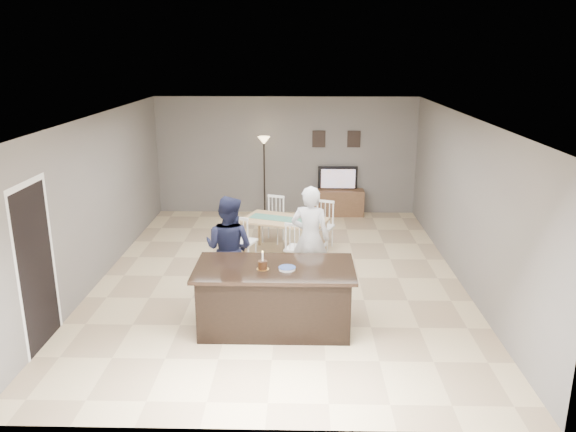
{
  "coord_description": "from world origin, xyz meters",
  "views": [
    {
      "loc": [
        0.35,
        -8.83,
        3.69
      ],
      "look_at": [
        0.15,
        -0.3,
        1.17
      ],
      "focal_mm": 35.0,
      "sensor_mm": 36.0,
      "label": 1
    }
  ],
  "objects_px": {
    "tv_console": "(337,203)",
    "floor_lamp": "(264,155)",
    "kitchen_island": "(275,297)",
    "man": "(229,248)",
    "woman": "(310,238)",
    "birthday_cake": "(263,265)",
    "television": "(338,178)",
    "dining_table": "(285,226)",
    "plate_stack": "(287,268)"
  },
  "relations": [
    {
      "from": "floor_lamp",
      "to": "man",
      "type": "bearing_deg",
      "value": -93.11
    },
    {
      "from": "tv_console",
      "to": "plate_stack",
      "type": "xyz_separation_m",
      "value": [
        -1.03,
        -5.68,
        0.62
      ]
    },
    {
      "from": "woman",
      "to": "plate_stack",
      "type": "xyz_separation_m",
      "value": [
        -0.33,
        -1.46,
        0.07
      ]
    },
    {
      "from": "man",
      "to": "plate_stack",
      "type": "height_order",
      "value": "man"
    },
    {
      "from": "television",
      "to": "birthday_cake",
      "type": "bearing_deg",
      "value": 76.71
    },
    {
      "from": "kitchen_island",
      "to": "tv_console",
      "type": "xyz_separation_m",
      "value": [
        1.2,
        5.57,
        -0.15
      ]
    },
    {
      "from": "woman",
      "to": "birthday_cake",
      "type": "distance_m",
      "value": 1.59
    },
    {
      "from": "tv_console",
      "to": "birthday_cake",
      "type": "bearing_deg",
      "value": -103.45
    },
    {
      "from": "tv_console",
      "to": "plate_stack",
      "type": "relative_size",
      "value": 5.24
    },
    {
      "from": "tv_console",
      "to": "floor_lamp",
      "type": "distance_m",
      "value": 2.03
    },
    {
      "from": "birthday_cake",
      "to": "tv_console",
      "type": "bearing_deg",
      "value": 76.55
    },
    {
      "from": "woman",
      "to": "man",
      "type": "bearing_deg",
      "value": 30.69
    },
    {
      "from": "tv_console",
      "to": "man",
      "type": "xyz_separation_m",
      "value": [
        -1.94,
        -4.62,
        0.51
      ]
    },
    {
      "from": "woman",
      "to": "dining_table",
      "type": "bearing_deg",
      "value": -60.48
    },
    {
      "from": "television",
      "to": "birthday_cake",
      "type": "relative_size",
      "value": 3.55
    },
    {
      "from": "man",
      "to": "birthday_cake",
      "type": "height_order",
      "value": "man"
    },
    {
      "from": "television",
      "to": "plate_stack",
      "type": "xyz_separation_m",
      "value": [
        -1.03,
        -5.75,
        0.06
      ]
    },
    {
      "from": "plate_stack",
      "to": "dining_table",
      "type": "xyz_separation_m",
      "value": [
        -0.12,
        2.96,
        -0.33
      ]
    },
    {
      "from": "dining_table",
      "to": "tv_console",
      "type": "bearing_deg",
      "value": 87.39
    },
    {
      "from": "floor_lamp",
      "to": "kitchen_island",
      "type": "bearing_deg",
      "value": -84.9
    },
    {
      "from": "woman",
      "to": "birthday_cake",
      "type": "height_order",
      "value": "woman"
    },
    {
      "from": "kitchen_island",
      "to": "birthday_cake",
      "type": "bearing_deg",
      "value": -149.53
    },
    {
      "from": "man",
      "to": "kitchen_island",
      "type": "bearing_deg",
      "value": 149.08
    },
    {
      "from": "tv_console",
      "to": "dining_table",
      "type": "bearing_deg",
      "value": -112.94
    },
    {
      "from": "plate_stack",
      "to": "dining_table",
      "type": "relative_size",
      "value": 0.11
    },
    {
      "from": "woman",
      "to": "floor_lamp",
      "type": "distance_m",
      "value": 4.3
    },
    {
      "from": "television",
      "to": "floor_lamp",
      "type": "height_order",
      "value": "floor_lamp"
    },
    {
      "from": "television",
      "to": "birthday_cake",
      "type": "height_order",
      "value": "birthday_cake"
    },
    {
      "from": "tv_console",
      "to": "floor_lamp",
      "type": "bearing_deg",
      "value": -177.55
    },
    {
      "from": "television",
      "to": "floor_lamp",
      "type": "relative_size",
      "value": 0.5
    },
    {
      "from": "floor_lamp",
      "to": "birthday_cake",
      "type": "bearing_deg",
      "value": -86.54
    },
    {
      "from": "kitchen_island",
      "to": "man",
      "type": "distance_m",
      "value": 1.26
    },
    {
      "from": "tv_console",
      "to": "plate_stack",
      "type": "distance_m",
      "value": 5.8
    },
    {
      "from": "woman",
      "to": "man",
      "type": "distance_m",
      "value": 1.3
    },
    {
      "from": "television",
      "to": "woman",
      "type": "bearing_deg",
      "value": 80.73
    },
    {
      "from": "tv_console",
      "to": "plate_stack",
      "type": "height_order",
      "value": "plate_stack"
    },
    {
      "from": "dining_table",
      "to": "floor_lamp",
      "type": "distance_m",
      "value": 2.83
    },
    {
      "from": "kitchen_island",
      "to": "birthday_cake",
      "type": "xyz_separation_m",
      "value": [
        -0.15,
        -0.09,
        0.51
      ]
    },
    {
      "from": "woman",
      "to": "plate_stack",
      "type": "relative_size",
      "value": 7.4
    },
    {
      "from": "man",
      "to": "plate_stack",
      "type": "relative_size",
      "value": 7.12
    },
    {
      "from": "plate_stack",
      "to": "man",
      "type": "bearing_deg",
      "value": 130.74
    },
    {
      "from": "tv_console",
      "to": "floor_lamp",
      "type": "xyz_separation_m",
      "value": [
        -1.69,
        -0.07,
        1.13
      ]
    },
    {
      "from": "dining_table",
      "to": "floor_lamp",
      "type": "bearing_deg",
      "value": 121.86
    },
    {
      "from": "birthday_cake",
      "to": "plate_stack",
      "type": "height_order",
      "value": "birthday_cake"
    },
    {
      "from": "dining_table",
      "to": "woman",
      "type": "bearing_deg",
      "value": -52.97
    },
    {
      "from": "kitchen_island",
      "to": "man",
      "type": "xyz_separation_m",
      "value": [
        -0.74,
        0.95,
        0.36
      ]
    },
    {
      "from": "television",
      "to": "man",
      "type": "height_order",
      "value": "man"
    },
    {
      "from": "woman",
      "to": "birthday_cake",
      "type": "bearing_deg",
      "value": 78.44
    },
    {
      "from": "kitchen_island",
      "to": "plate_stack",
      "type": "relative_size",
      "value": 9.39
    },
    {
      "from": "man",
      "to": "plate_stack",
      "type": "xyz_separation_m",
      "value": [
        0.91,
        -1.06,
        0.1
      ]
    }
  ]
}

